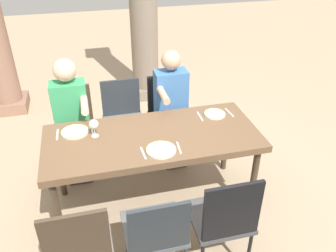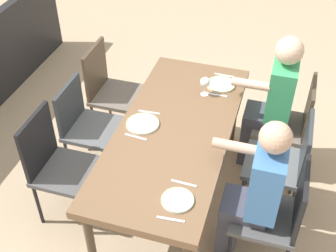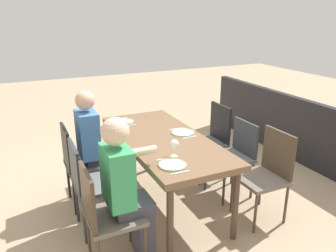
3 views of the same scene
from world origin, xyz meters
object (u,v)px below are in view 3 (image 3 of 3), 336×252
object	(u,v)px
dining_table	(163,143)
chair_mid_south	(235,152)
diner_woman_green	(95,144)
diner_man_white	(126,186)
chair_west_south	(268,170)
chair_east_north	(79,160)
chair_mid_north	(90,180)
plate_2	(125,121)
chair_west_north	(104,211)
wine_glass_0	(174,144)
plate_0	(172,165)
plate_1	(183,132)
chair_east_south	(212,137)

from	to	relation	value
dining_table	chair_mid_south	bearing A→B (deg)	-100.78
diner_woman_green	diner_man_white	world-z (taller)	diner_man_white
chair_west_south	diner_man_white	world-z (taller)	diner_man_white
dining_table	chair_east_north	world-z (taller)	chair_east_north
dining_table	chair_mid_north	distance (m)	0.86
chair_east_north	diner_man_white	xyz separation A→B (m)	(-1.03, -0.19, 0.17)
chair_mid_north	chair_mid_south	bearing A→B (deg)	-90.00
diner_woman_green	plate_2	distance (m)	0.55
chair_west_north	wine_glass_0	world-z (taller)	wine_glass_0
chair_west_south	diner_man_white	bearing A→B (deg)	89.88
dining_table	plate_0	xyz separation A→B (m)	(-0.65, 0.21, 0.08)
chair_west_south	chair_mid_north	world-z (taller)	chair_west_south
plate_1	chair_mid_north	bearing A→B (deg)	99.50
chair_west_south	chair_west_north	bearing A→B (deg)	90.00
chair_mid_north	chair_east_south	xyz separation A→B (m)	(0.51, -1.66, -0.01)
chair_west_north	chair_east_north	xyz separation A→B (m)	(1.04, -0.00, 0.01)
dining_table	plate_0	world-z (taller)	plate_0
plate_0	dining_table	bearing A→B (deg)	-17.94
chair_west_north	wine_glass_0	bearing A→B (deg)	-74.49
chair_west_north	chair_mid_north	size ratio (longest dim) A/B	0.99
chair_east_north	plate_2	distance (m)	0.74
chair_east_south	diner_man_white	xyz separation A→B (m)	(-1.03, 1.48, 0.17)
chair_mid_south	diner_woman_green	bearing A→B (deg)	71.06
chair_east_south	plate_1	bearing A→B (deg)	119.14
chair_west_north	plate_2	world-z (taller)	chair_west_north
chair_west_south	wine_glass_0	bearing A→B (deg)	78.07
plate_1	chair_mid_south	bearing A→B (deg)	-107.00
plate_0	wine_glass_0	size ratio (longest dim) A/B	1.51
dining_table	chair_mid_north	world-z (taller)	chair_mid_north
wine_glass_0	diner_man_white	bearing A→B (deg)	110.33
chair_east_north	wine_glass_0	world-z (taller)	wine_glass_0
chair_mid_north	plate_2	distance (m)	1.05
dining_table	diner_man_white	distance (m)	0.94
chair_west_north	plate_1	world-z (taller)	chair_west_north
dining_table	diner_woman_green	world-z (taller)	diner_woman_green
chair_west_north	plate_0	xyz separation A→B (m)	(0.03, -0.62, 0.27)
chair_west_north	chair_west_south	distance (m)	1.66
dining_table	chair_east_south	bearing A→B (deg)	-67.09
dining_table	wine_glass_0	distance (m)	0.53
chair_west_north	wine_glass_0	xyz separation A→B (m)	(0.20, -0.72, 0.38)
chair_west_south	diner_man_white	size ratio (longest dim) A/B	0.72
chair_mid_south	plate_2	xyz separation A→B (m)	(0.81, 1.04, 0.27)
chair_mid_north	chair_east_south	distance (m)	1.74
chair_west_north	chair_east_north	world-z (taller)	chair_east_north
diner_woman_green	chair_east_north	bearing A→B (deg)	89.03
diner_woman_green	plate_1	world-z (taller)	diner_woman_green
chair_west_south	plate_2	bearing A→B (deg)	37.90
diner_woman_green	wine_glass_0	xyz separation A→B (m)	(-0.84, -0.54, 0.21)
chair_mid_south	plate_1	size ratio (longest dim) A/B	3.46
chair_east_south	plate_2	bearing A→B (deg)	73.77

